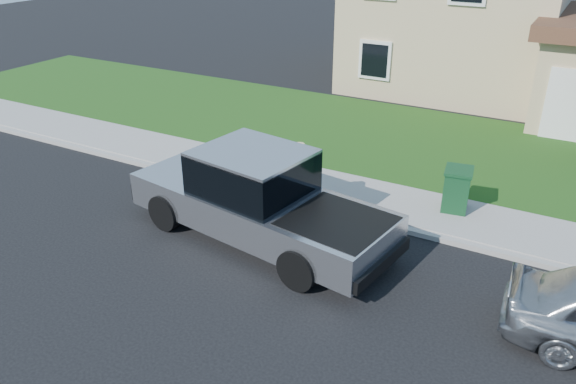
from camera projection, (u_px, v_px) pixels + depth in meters
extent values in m
plane|color=black|center=(255.00, 265.00, 11.83)|extent=(80.00, 80.00, 0.00)
cube|color=gray|center=(353.00, 216.00, 13.64)|extent=(40.00, 0.20, 0.12)
cube|color=gray|center=(369.00, 198.00, 14.50)|extent=(40.00, 2.00, 0.15)
cube|color=#184212|center=(421.00, 144.00, 18.05)|extent=(40.00, 7.00, 0.10)
cube|color=tan|center=(465.00, 7.00, 23.78)|extent=(8.00, 9.00, 6.40)
cube|color=black|center=(375.00, 60.00, 21.86)|extent=(1.30, 0.10, 1.50)
cylinder|color=black|center=(166.00, 212.00, 13.05)|extent=(0.91, 0.45, 0.87)
cylinder|color=black|center=(225.00, 183.00, 14.47)|extent=(0.91, 0.45, 0.87)
cylinder|color=black|center=(299.00, 269.00, 10.93)|extent=(0.91, 0.45, 0.87)
cylinder|color=black|center=(353.00, 229.00, 12.36)|extent=(0.91, 0.45, 0.87)
cube|color=#B2B3BA|center=(259.00, 209.00, 12.52)|extent=(6.45, 3.09, 0.78)
cube|color=black|center=(253.00, 173.00, 12.25)|extent=(2.56, 2.35, 0.92)
cube|color=#B2B3BA|center=(252.00, 153.00, 12.04)|extent=(2.56, 2.35, 0.09)
cube|color=black|center=(337.00, 222.00, 11.22)|extent=(2.22, 2.12, 0.07)
cube|color=black|center=(166.00, 179.00, 14.31)|extent=(0.44, 2.06, 0.43)
cube|color=black|center=(382.00, 264.00, 10.89)|extent=(0.44, 2.06, 0.27)
cube|color=black|center=(257.00, 153.00, 13.61)|extent=(0.17, 0.26, 0.20)
imported|color=tan|center=(299.00, 184.00, 13.45)|extent=(0.72, 0.58, 1.71)
cylinder|color=#D7BD89|center=(300.00, 150.00, 13.06)|extent=(0.46, 0.46, 0.05)
cylinder|color=#D7BD89|center=(300.00, 147.00, 13.03)|extent=(0.23, 0.23, 0.16)
cube|color=#103B1D|center=(456.00, 191.00, 13.60)|extent=(0.69, 0.77, 0.98)
cube|color=#103B1D|center=(459.00, 171.00, 13.36)|extent=(0.75, 0.84, 0.08)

